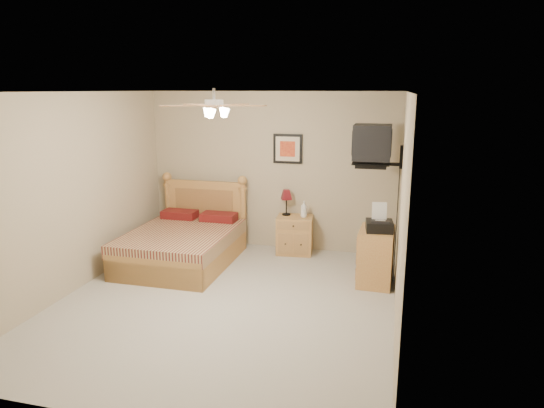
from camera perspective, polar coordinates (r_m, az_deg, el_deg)
The scene contains 17 objects.
floor at distance 6.04m, azimuth -5.50°, elevation -11.44°, with size 4.50×4.50×0.00m, color #A4A094.
ceiling at distance 5.49m, azimuth -6.10°, elevation 13.00°, with size 4.00×4.50×0.04m, color white.
wall_back at distance 7.74m, azimuth -0.08°, elevation 3.87°, with size 4.00×0.04×2.50m, color tan.
wall_front at distance 3.69m, azimuth -17.90°, elevation -7.57°, with size 4.00×0.04×2.50m, color tan.
wall_left at distance 6.58m, azimuth -22.37°, elevation 1.15°, with size 0.04×4.50×2.50m, color tan.
wall_right at distance 5.30m, azimuth 14.97°, elevation -1.05°, with size 0.04×4.50×2.50m, color tan.
bed at distance 7.20m, azimuth -10.69°, elevation -2.40°, with size 1.41×1.85×1.20m, color #B3813B, non-canonical shape.
nightstand at distance 7.63m, azimuth 2.68°, elevation -3.64°, with size 0.55×0.41×0.59m, color #AA7C43.
table_lamp at distance 7.60m, azimuth 1.70°, elevation 0.20°, with size 0.22×0.22×0.41m, color #5D1016, non-canonical shape.
lotion_bottle at distance 7.50m, azimuth 3.77°, elevation -0.60°, with size 0.10×0.10×0.26m, color white.
framed_picture at distance 7.61m, azimuth 1.87°, elevation 6.51°, with size 0.46×0.04×0.46m, color black.
dresser at distance 6.59m, azimuth 12.12°, elevation -6.04°, with size 0.44×0.63×0.74m, color #AE6534.
fax_machine at distance 6.36m, azimuth 12.56°, elevation -1.59°, with size 0.34×0.36×0.36m, color black, non-canonical shape.
magazine_lower at distance 6.71m, azimuth 11.83°, elevation -2.22°, with size 0.22×0.30×0.03m, color #BFB294.
magazine_upper at distance 6.72m, azimuth 12.03°, elevation -2.00°, with size 0.18×0.25×0.02m, color tan.
wall_tv at distance 6.53m, azimuth 13.01°, elevation 6.71°, with size 0.56×0.46×0.58m, color black, non-canonical shape.
ceiling_fan at distance 5.30m, azimuth -6.82°, elevation 11.45°, with size 1.14×1.14×0.28m, color white, non-canonical shape.
Camera 1 is at (1.90, -5.15, 2.53)m, focal length 32.00 mm.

